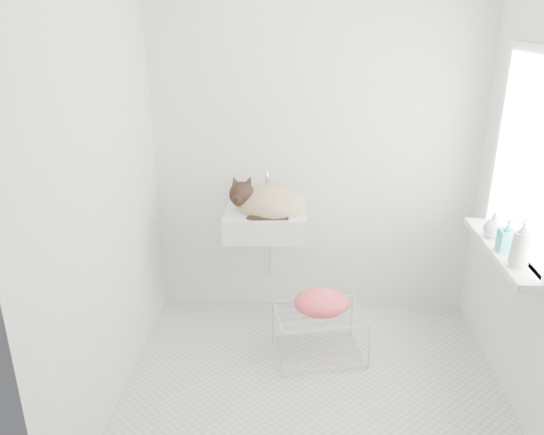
{
  "coord_description": "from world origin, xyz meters",
  "views": [
    {
      "loc": [
        -0.11,
        -2.51,
        2.05
      ],
      "look_at": [
        -0.27,
        0.5,
        0.88
      ],
      "focal_mm": 35.16,
      "sensor_mm": 36.0,
      "label": 1
    }
  ],
  "objects_px": {
    "sink": "(266,208)",
    "bottle_a": "(517,266)",
    "cat": "(268,203)",
    "bottle_b": "(504,251)",
    "wire_rack": "(319,335)",
    "bottle_c": "(492,237)"
  },
  "relations": [
    {
      "from": "sink",
      "to": "bottle_a",
      "type": "bearing_deg",
      "value": -30.52
    },
    {
      "from": "bottle_a",
      "to": "bottle_b",
      "type": "distance_m",
      "value": 0.18
    },
    {
      "from": "bottle_a",
      "to": "sink",
      "type": "bearing_deg",
      "value": 149.48
    },
    {
      "from": "sink",
      "to": "bottle_b",
      "type": "xyz_separation_m",
      "value": [
        1.32,
        -0.59,
        0.0
      ]
    },
    {
      "from": "wire_rack",
      "to": "bottle_a",
      "type": "xyz_separation_m",
      "value": [
        0.96,
        -0.39,
        0.7
      ]
    },
    {
      "from": "cat",
      "to": "bottle_c",
      "type": "bearing_deg",
      "value": -5.7
    },
    {
      "from": "cat",
      "to": "bottle_a",
      "type": "distance_m",
      "value": 1.51
    },
    {
      "from": "sink",
      "to": "bottle_b",
      "type": "height_order",
      "value": "sink"
    },
    {
      "from": "cat",
      "to": "bottle_b",
      "type": "relative_size",
      "value": 2.93
    },
    {
      "from": "cat",
      "to": "bottle_b",
      "type": "height_order",
      "value": "cat"
    },
    {
      "from": "sink",
      "to": "wire_rack",
      "type": "xyz_separation_m",
      "value": [
        0.36,
        -0.39,
        -0.7
      ]
    },
    {
      "from": "sink",
      "to": "bottle_a",
      "type": "distance_m",
      "value": 1.53
    },
    {
      "from": "wire_rack",
      "to": "bottle_b",
      "type": "bearing_deg",
      "value": -12.05
    },
    {
      "from": "cat",
      "to": "bottle_b",
      "type": "bearing_deg",
      "value": -13.26
    },
    {
      "from": "cat",
      "to": "bottle_a",
      "type": "bearing_deg",
      "value": -19.63
    },
    {
      "from": "bottle_a",
      "to": "bottle_c",
      "type": "distance_m",
      "value": 0.38
    },
    {
      "from": "sink",
      "to": "bottle_b",
      "type": "bearing_deg",
      "value": -24.26
    },
    {
      "from": "cat",
      "to": "bottle_c",
      "type": "distance_m",
      "value": 1.36
    },
    {
      "from": "sink",
      "to": "bottle_a",
      "type": "height_order",
      "value": "bottle_a"
    },
    {
      "from": "cat",
      "to": "sink",
      "type": "bearing_deg",
      "value": 132.54
    },
    {
      "from": "bottle_b",
      "to": "bottle_c",
      "type": "relative_size",
      "value": 1.22
    },
    {
      "from": "bottle_a",
      "to": "bottle_c",
      "type": "relative_size",
      "value": 1.48
    }
  ]
}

